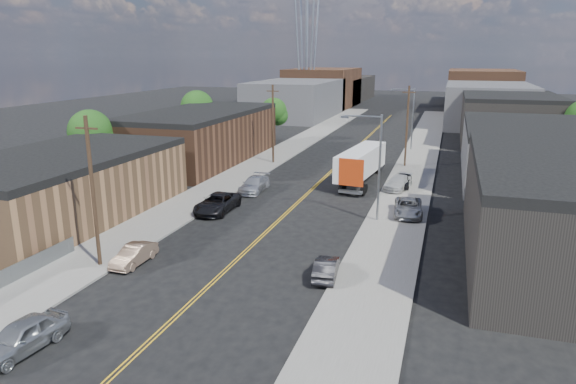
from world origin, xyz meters
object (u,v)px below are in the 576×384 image
Objects in this scene: car_ahead_truck at (352,163)px; car_right_oncoming at (326,268)px; car_left_c at (217,203)px; car_right_lot_a at (408,207)px; car_left_d at (254,184)px; car_right_lot_c at (403,180)px; car_left_a at (22,336)px; car_left_b at (134,255)px; car_right_lot_b at (398,183)px; semi_truck at (363,161)px.

car_right_oncoming is at bearing -85.43° from car_ahead_truck.
car_right_lot_a is (16.38, 3.65, 0.05)m from car_left_c.
car_left_d and car_right_lot_c have the same top height.
car_left_b is at bearing 102.10° from car_left_a.
car_left_d is 14.83m from car_right_lot_b.
car_left_c is 19.21m from car_right_lot_b.
car_left_b is 0.78× the size of car_right_lot_a.
car_left_a is at bearing 40.03° from car_right_oncoming.
car_left_a is 0.91× the size of car_right_lot_a.
semi_truck is at bearing 111.34° from car_right_lot_a.
car_right_lot_a is at bearing -68.34° from car_ahead_truck.
car_right_lot_b is (-1.76, 8.82, -0.03)m from car_right_lot_a.
car_right_oncoming is 14.89m from car_right_lot_a.
car_right_lot_c is 10.34m from car_ahead_truck.
car_right_lot_c is at bearing 41.51° from car_left_c.
car_left_d is (0.85, 20.06, 0.11)m from car_left_b.
semi_truck reaches higher than car_ahead_truck.
car_left_d is 15.73m from car_ahead_truck.
car_right_oncoming is at bearing 53.15° from car_left_a.
car_left_a is at bearing -91.14° from car_left_d.
car_left_b is at bearing -107.68° from car_right_lot_b.
car_right_lot_c is (-1.40, 9.95, -0.02)m from car_right_lot_a.
car_left_c is 1.14× the size of car_right_lot_a.
car_left_d is (-9.79, -8.10, -1.42)m from semi_truck.
semi_truck is at bearing -91.95° from car_right_oncoming.
car_ahead_truck is at bearing -88.76° from car_right_oncoming.
car_left_c reaches higher than car_left_a.
car_left_b is 0.85× the size of car_right_lot_b.
car_right_lot_a reaches higher than car_left_b.
car_right_lot_a is at bearing 11.82° from car_left_c.
car_left_a is 10.71m from car_left_b.
car_left_c is 1.48× the size of car_right_oncoming.
car_left_a is 1.14× the size of car_right_lot_c.
car_left_b is 0.68× the size of car_left_c.
car_left_d is 1.12× the size of car_right_lot_b.
car_left_c is at bearing -126.50° from car_right_lot_b.
car_left_c reaches higher than car_ahead_truck.
car_left_a reaches higher than car_right_lot_c.
car_left_d is 21.84m from car_right_oncoming.
car_left_c reaches higher than car_left_d.
semi_truck reaches higher than car_right_lot_c.
car_left_a is at bearing -108.96° from car_right_lot_c.
car_right_lot_a is at bearing -79.88° from car_right_lot_c.
semi_truck is 2.58× the size of car_left_c.
car_left_c is 7.57m from car_left_d.
car_left_c is at bearing -172.54° from car_right_lot_a.
car_left_d reaches higher than car_ahead_truck.
car_left_b is at bearing -93.92° from car_left_d.
car_left_a is 0.95× the size of car_ahead_truck.
semi_truck reaches higher than car_right_lot_b.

